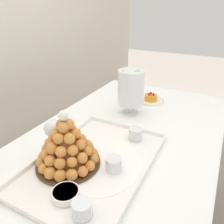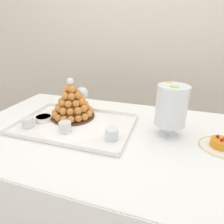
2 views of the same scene
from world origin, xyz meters
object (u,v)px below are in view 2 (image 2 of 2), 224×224
Objects in this scene: dessert_cup_mid_left at (65,127)px; fruit_tart_plate at (220,145)px; macaron_goblet at (171,106)px; dessert_cup_centre at (112,134)px; creme_brulee_ramekin at (43,118)px; wine_glass at (82,94)px; serving_tray at (75,125)px; croquembouche at (72,103)px; dessert_cup_left at (28,122)px.

fruit_tart_plate is at bearing 7.61° from dessert_cup_mid_left.
dessert_cup_mid_left is at bearing -163.49° from macaron_goblet.
dessert_cup_centre is at bearing 2.46° from dessert_cup_mid_left.
fruit_tart_plate reaches higher than creme_brulee_ramekin.
creme_brulee_ramekin is 0.54× the size of wine_glass.
macaron_goblet is at bearing 5.79° from creme_brulee_ramekin.
serving_tray is 0.19m from creme_brulee_ramekin.
dessert_cup_mid_left is at bearing -177.54° from dessert_cup_centre.
serving_tray is 9.93× the size of dessert_cup_centre.
wine_glass is at bearing 72.11° from croquembouche.
dessert_cup_centre is (0.45, 0.02, 0.00)m from dessert_cup_left.
macaron_goblet reaches higher than dessert_cup_mid_left.
fruit_tart_plate is at bearing -5.83° from croquembouche.
fruit_tart_plate is at bearing 6.33° from dessert_cup_left.
wine_glass is (-0.72, 0.15, 0.11)m from fruit_tart_plate.
dessert_cup_centre is at bearing -8.80° from creme_brulee_ramekin.
serving_tray is 0.13m from croquembouche.
serving_tray is 10.03× the size of dessert_cup_mid_left.
dessert_cup_mid_left reaches higher than dessert_cup_left.
croquembouche reaches higher than dessert_cup_left.
wine_glass is (-0.02, 0.25, 0.09)m from dessert_cup_mid_left.
macaron_goblet reaches higher than serving_tray.
croquembouche is 2.73× the size of creme_brulee_ramekin.
macaron_goblet reaches higher than croquembouche.
macaron_goblet reaches higher than wine_glass.
dessert_cup_centre is 0.23× the size of macaron_goblet.
wine_glass is at bearing 137.49° from dessert_cup_centre.
dessert_cup_mid_left is at bearing -84.39° from wine_glass.
creme_brulee_ramekin is at bearing 171.20° from dessert_cup_centre.
croquembouche is 0.25m from dessert_cup_left.
dessert_cup_centre reaches higher than serving_tray.
dessert_cup_left is (-0.22, -0.09, 0.02)m from serving_tray.
dessert_cup_mid_left is 0.26m from wine_glass.
macaron_goblet is 0.51m from wine_glass.
croquembouche is 0.19m from dessert_cup_mid_left.
dessert_cup_mid_left is (-0.01, -0.09, 0.03)m from serving_tray.
dessert_cup_mid_left is 0.70m from fruit_tart_plate.
fruit_tart_plate is (0.91, 0.10, -0.02)m from dessert_cup_left.
dessert_cup_centre is (0.28, -0.16, -0.06)m from croquembouche.
fruit_tart_plate is (0.87, 0.02, -0.01)m from creme_brulee_ramekin.
dessert_cup_centre is at bearing -29.27° from croquembouche.
macaron_goblet reaches higher than fruit_tart_plate.
wine_glass is (0.16, 0.17, 0.10)m from creme_brulee_ramekin.
creme_brulee_ramekin is at bearing -174.21° from macaron_goblet.
dessert_cup_mid_left reaches higher than dessert_cup_centre.
dessert_cup_mid_left is 0.36× the size of wine_glass.
dessert_cup_mid_left is 0.67× the size of creme_brulee_ramekin.
dessert_cup_centre is 0.37× the size of wine_glass.
serving_tray is 0.20m from wine_glass.
wine_glass reaches higher than dessert_cup_left.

